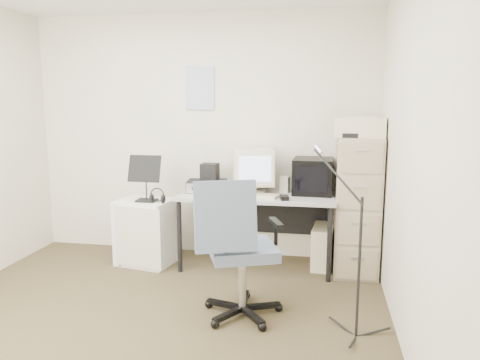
% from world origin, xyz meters
% --- Properties ---
extents(floor, '(3.60, 3.60, 0.01)m').
position_xyz_m(floor, '(0.00, 0.00, -0.01)').
color(floor, '#36301D').
rests_on(floor, ground).
extents(wall_back, '(3.60, 0.02, 2.50)m').
position_xyz_m(wall_back, '(0.00, 1.80, 1.25)').
color(wall_back, beige).
rests_on(wall_back, ground).
extents(wall_right, '(0.02, 3.60, 2.50)m').
position_xyz_m(wall_right, '(1.80, 0.00, 1.25)').
color(wall_right, beige).
rests_on(wall_right, ground).
extents(wall_calendar, '(0.30, 0.02, 0.44)m').
position_xyz_m(wall_calendar, '(-0.02, 1.79, 1.75)').
color(wall_calendar, white).
rests_on(wall_calendar, wall_back).
extents(filing_cabinet, '(0.40, 0.60, 1.30)m').
position_xyz_m(filing_cabinet, '(1.58, 1.48, 0.65)').
color(filing_cabinet, gray).
rests_on(filing_cabinet, floor).
extents(printer, '(0.48, 0.35, 0.17)m').
position_xyz_m(printer, '(1.58, 1.42, 1.39)').
color(printer, beige).
rests_on(printer, filing_cabinet).
extents(desk, '(1.50, 0.70, 0.73)m').
position_xyz_m(desk, '(0.63, 1.45, 0.36)').
color(desk, '#ADADA4').
rests_on(desk, floor).
extents(crt_monitor, '(0.47, 0.49, 0.42)m').
position_xyz_m(crt_monitor, '(0.57, 1.54, 0.94)').
color(crt_monitor, beige).
rests_on(crt_monitor, desk).
extents(crt_tv, '(0.39, 0.41, 0.34)m').
position_xyz_m(crt_tv, '(1.16, 1.57, 0.90)').
color(crt_tv, black).
rests_on(crt_tv, desk).
extents(desk_speaker, '(0.10, 0.10, 0.16)m').
position_xyz_m(desk_speaker, '(0.89, 1.57, 0.81)').
color(desk_speaker, beige).
rests_on(desk_speaker, desk).
extents(keyboard, '(0.48, 0.25, 0.03)m').
position_xyz_m(keyboard, '(0.62, 1.31, 0.74)').
color(keyboard, beige).
rests_on(keyboard, desk).
extents(mouse, '(0.10, 0.13, 0.04)m').
position_xyz_m(mouse, '(0.91, 1.23, 0.75)').
color(mouse, black).
rests_on(mouse, desk).
extents(radio_receiver, '(0.41, 0.32, 0.11)m').
position_xyz_m(radio_receiver, '(0.12, 1.48, 0.78)').
color(radio_receiver, black).
rests_on(radio_receiver, desk).
extents(radio_speaker, '(0.17, 0.16, 0.16)m').
position_xyz_m(radio_speaker, '(0.14, 1.54, 0.92)').
color(radio_speaker, black).
rests_on(radio_speaker, radio_receiver).
extents(papers, '(0.29, 0.34, 0.02)m').
position_xyz_m(papers, '(0.34, 1.30, 0.74)').
color(papers, white).
rests_on(papers, desk).
extents(pc_tower, '(0.23, 0.45, 0.41)m').
position_xyz_m(pc_tower, '(1.28, 1.54, 0.20)').
color(pc_tower, beige).
rests_on(pc_tower, floor).
extents(office_chair, '(0.81, 0.81, 1.08)m').
position_xyz_m(office_chair, '(0.67, 0.36, 0.54)').
color(office_chair, slate).
rests_on(office_chair, floor).
extents(side_cart, '(0.59, 0.51, 0.65)m').
position_xyz_m(side_cart, '(-0.48, 1.33, 0.33)').
color(side_cart, white).
rests_on(side_cart, floor).
extents(music_stand, '(0.36, 0.28, 0.47)m').
position_xyz_m(music_stand, '(-0.44, 1.28, 0.88)').
color(music_stand, black).
rests_on(music_stand, side_cart).
extents(headphones, '(0.19, 0.19, 0.03)m').
position_xyz_m(headphones, '(-0.31, 1.24, 0.70)').
color(headphones, black).
rests_on(headphones, side_cart).
extents(mic_stand, '(0.03, 0.03, 1.31)m').
position_xyz_m(mic_stand, '(1.52, 0.18, 0.65)').
color(mic_stand, black).
rests_on(mic_stand, floor).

